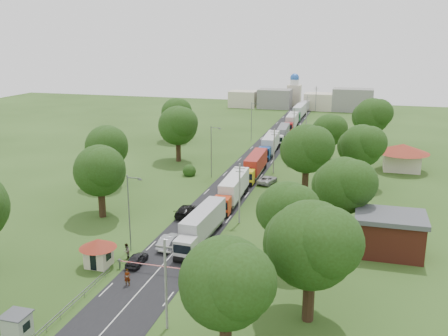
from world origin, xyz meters
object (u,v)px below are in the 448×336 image
(car_lane_front, at_px, (137,259))
(car_lane_mid, at_px, (170,241))
(boom_barrier, at_px, (144,265))
(pedestrian_near, at_px, (127,278))
(guard_booth, at_px, (98,249))
(truck_0, at_px, (201,226))
(info_sign, at_px, (283,144))

(car_lane_front, bearing_deg, car_lane_mid, -110.66)
(boom_barrier, xyz_separation_m, car_lane_front, (-1.64, 1.50, -0.20))
(car_lane_mid, distance_m, pedestrian_near, 10.83)
(guard_booth, height_order, pedestrian_near, guard_booth)
(car_lane_front, distance_m, car_lane_mid, 6.13)
(car_lane_front, relative_size, pedestrian_near, 2.11)
(truck_0, xyz_separation_m, car_lane_front, (-5.16, -8.99, -1.43))
(truck_0, bearing_deg, car_lane_front, -119.85)
(guard_booth, distance_m, info_sign, 61.27)
(info_sign, relative_size, car_lane_mid, 0.81)
(guard_booth, xyz_separation_m, car_lane_mid, (6.17, 7.31, -1.33))
(car_lane_mid, bearing_deg, truck_0, -131.42)
(info_sign, bearing_deg, pedestrian_near, -96.25)
(guard_booth, xyz_separation_m, truck_0, (9.36, 10.49, -0.04))
(guard_booth, height_order, car_lane_mid, guard_booth)
(boom_barrier, relative_size, car_lane_front, 2.26)
(boom_barrier, bearing_deg, guard_booth, -179.99)
(boom_barrier, height_order, car_lane_mid, car_lane_mid)
(car_lane_mid, xyz_separation_m, pedestrian_near, (-0.72, -10.81, 0.13))
(truck_0, height_order, pedestrian_near, truck_0)
(boom_barrier, distance_m, pedestrian_near, 3.52)
(boom_barrier, relative_size, pedestrian_near, 4.77)
(boom_barrier, relative_size, truck_0, 0.64)
(info_sign, bearing_deg, guard_booth, -101.68)
(truck_0, relative_size, car_lane_mid, 2.85)
(boom_barrier, height_order, guard_booth, guard_booth)
(car_lane_front, bearing_deg, truck_0, -121.79)
(car_lane_front, xyz_separation_m, pedestrian_near, (1.24, -5.00, 0.27))
(info_sign, xyz_separation_m, car_lane_front, (-8.20, -58.50, -2.31))
(info_sign, xyz_separation_m, pedestrian_near, (-6.96, -63.50, -2.04))
(boom_barrier, xyz_separation_m, info_sign, (6.56, 60.00, 2.11))
(boom_barrier, relative_size, guard_booth, 2.10)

